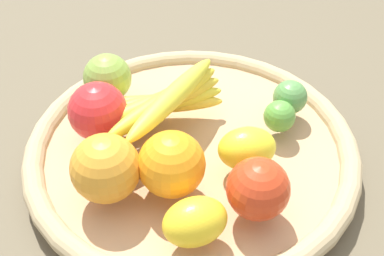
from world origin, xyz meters
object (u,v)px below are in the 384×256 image
at_px(lemon_1, 192,222).
at_px(apple_1, 107,78).
at_px(lime_0, 279,116).
at_px(orange_1, 106,168).
at_px(lime_1, 290,97).
at_px(banana_bunch, 160,102).
at_px(lemon_0, 247,148).
at_px(orange_0, 172,164).
at_px(apple_2, 258,189).
at_px(apple_0, 98,111).

distance_m(lemon_1, apple_1, 0.27).
bearing_deg(lime_0, orange_1, -153.37).
relative_size(orange_1, apple_1, 1.18).
relative_size(orange_1, lime_1, 1.71).
xyz_separation_m(banana_bunch, orange_1, (-0.06, -0.12, 0.00)).
relative_size(lemon_0, orange_0, 0.91).
relative_size(orange_1, apple_2, 1.13).
distance_m(orange_0, apple_1, 0.19).
xyz_separation_m(lemon_1, lime_1, (0.14, 0.21, -0.00)).
bearing_deg(orange_0, lemon_1, -73.37).
height_order(lemon_0, apple_2, apple_2).
height_order(orange_0, apple_0, orange_0).
distance_m(apple_0, lime_1, 0.26).
bearing_deg(apple_0, orange_0, -45.29).
distance_m(lime_0, orange_0, 0.17).
bearing_deg(lime_1, lemon_1, -123.48).
height_order(lime_0, lime_1, lime_1).
height_order(apple_1, apple_2, apple_2).
height_order(orange_1, lime_1, orange_1).
distance_m(lime_0, apple_1, 0.24).
bearing_deg(apple_0, lemon_0, -17.66).
distance_m(banana_bunch, lemon_1, 0.19).
relative_size(lemon_0, apple_1, 1.05).
distance_m(orange_0, lime_1, 0.21).
bearing_deg(orange_1, lemon_0, 14.58).
bearing_deg(apple_2, lime_0, 71.55).
relative_size(orange_0, apple_1, 1.15).
bearing_deg(apple_2, lemon_1, -153.99).
bearing_deg(lime_0, lemon_1, -124.55).
bearing_deg(lemon_1, orange_0, 106.63).
height_order(orange_1, apple_2, orange_1).
bearing_deg(lime_1, banana_bunch, -172.27).
bearing_deg(banana_bunch, lemon_1, -78.74).
distance_m(banana_bunch, orange_1, 0.13).
height_order(lemon_0, apple_1, apple_1).
xyz_separation_m(lemon_0, orange_1, (-0.16, -0.04, 0.01)).
distance_m(lime_0, orange_1, 0.24).
distance_m(banana_bunch, apple_1, 0.09).
relative_size(banana_bunch, lime_0, 4.56).
xyz_separation_m(banana_bunch, apple_0, (-0.08, -0.02, 0.00)).
distance_m(lemon_0, lime_1, 0.12).
distance_m(orange_1, lime_1, 0.27).
bearing_deg(banana_bunch, orange_0, -82.18).
height_order(apple_0, apple_1, apple_0).
relative_size(lemon_1, lime_1, 1.51).
height_order(lemon_0, apple_0, apple_0).
bearing_deg(orange_0, orange_1, -175.56).
bearing_deg(apple_0, lime_1, 9.52).
xyz_separation_m(lime_0, orange_0, (-0.14, -0.10, 0.02)).
bearing_deg(apple_1, orange_0, -62.26).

